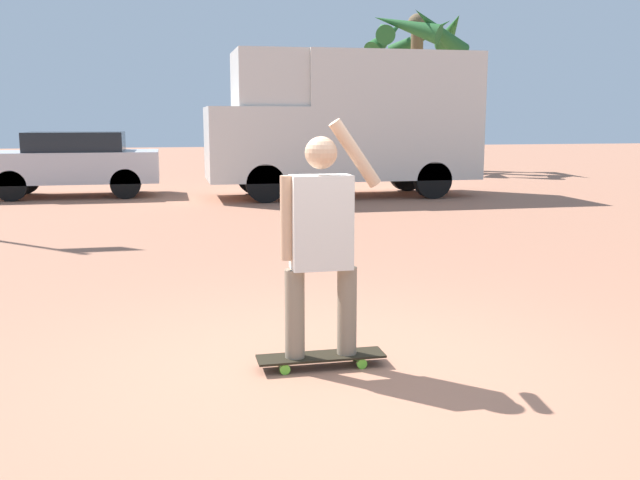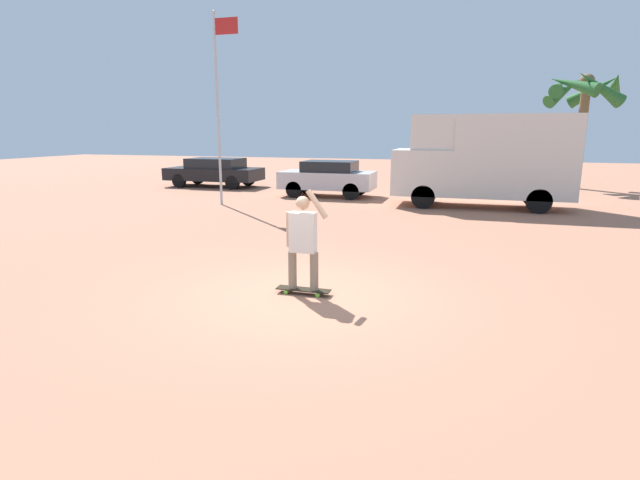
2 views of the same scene
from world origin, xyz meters
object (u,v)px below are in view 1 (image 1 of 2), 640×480
person_skateboarder (321,234)px  palm_tree_near_van (415,40)px  parked_car_silver (73,162)px  camper_van (347,120)px  skateboard (321,357)px

person_skateboarder → palm_tree_near_van: bearing=68.6°
parked_car_silver → palm_tree_near_van: bearing=30.8°
person_skateboarder → camper_van: bearing=74.7°
skateboard → parked_car_silver: (-3.07, 12.23, 0.70)m
person_skateboarder → camper_van: (3.00, 10.97, 0.76)m
person_skateboarder → camper_van: size_ratio=0.28×
skateboard → camper_van: size_ratio=0.15×
palm_tree_near_van → parked_car_silver: bearing=-149.2°
skateboard → parked_car_silver: parked_car_silver is taller
skateboard → person_skateboarder: person_skateboarder is taller
person_skateboarder → palm_tree_near_van: palm_tree_near_van is taller
person_skateboarder → palm_tree_near_van: (7.18, 18.35, 3.34)m
person_skateboarder → camper_van: camper_van is taller
camper_van → person_skateboarder: bearing=-105.3°
skateboard → camper_van: (3.00, 10.97, 1.65)m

